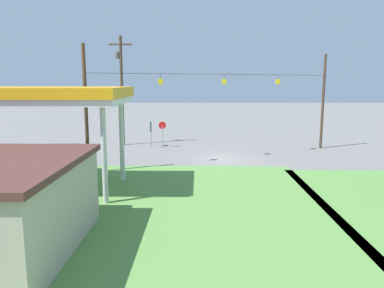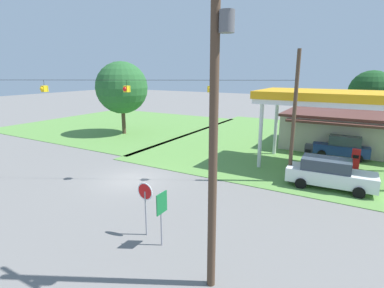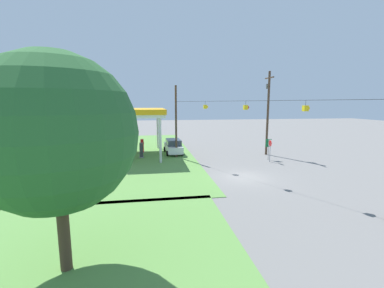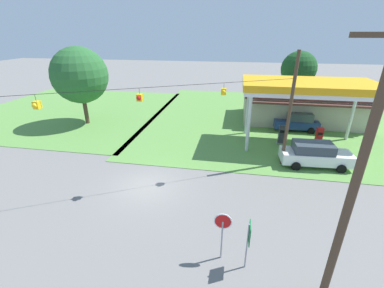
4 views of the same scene
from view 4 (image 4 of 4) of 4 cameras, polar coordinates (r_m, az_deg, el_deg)
The scene contains 15 objects.
ground_plane at distance 17.84m, azimuth -9.92°, elevation -9.36°, with size 160.00×160.00×0.00m, color slate.
grass_verge_station_corner at distance 33.27m, azimuth 23.46°, elevation 4.92°, with size 36.00×28.00×0.04m, color #5B8E42.
grass_verge_opposite_corner at distance 38.14m, azimuth -24.96°, elevation 6.89°, with size 24.00×24.00×0.04m, color #5B8E42.
gas_station_canopy at distance 24.24m, azimuth 24.52°, elevation 11.33°, with size 10.98×5.74×5.82m.
gas_station_store at distance 32.70m, azimuth 23.23°, elevation 7.77°, with size 13.40×7.97×3.39m.
fuel_pump_near at distance 25.09m, azimuth 19.27°, elevation 1.86°, with size 0.71×0.56×1.79m.
fuel_pump_far at distance 25.83m, azimuth 26.33°, elevation 1.30°, with size 0.71×0.56×1.79m.
car_at_pumps_front at distance 21.87m, azimuth 25.64°, elevation -2.08°, with size 5.28×2.30×1.91m.
car_at_pumps_rear at distance 29.15m, azimuth 22.28°, elevation 4.67°, with size 4.48×2.21×1.96m.
stop_sign_roadside at distance 11.84m, azimuth 6.82°, elevation -17.76°, with size 0.80×0.08×2.50m.
route_sign at distance 11.69m, azimuth 12.49°, elevation -19.60°, with size 0.10×0.70×2.40m.
utility_pole_main at distance 9.21m, azimuth 33.31°, elevation -5.22°, with size 2.20×0.44×10.35m.
signal_span_gantry at distance 15.83m, azimuth -11.09°, elevation 4.72°, with size 19.03×10.24×8.55m.
tree_behind_station at distance 39.40m, azimuth 22.61°, elevation 15.15°, with size 4.73×4.73×7.33m.
tree_west_verge at distance 30.61m, azimuth -23.67°, elevation 13.78°, with size 5.89×5.89×8.32m.
Camera 4 is at (5.57, -13.95, 9.62)m, focal length 24.00 mm.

